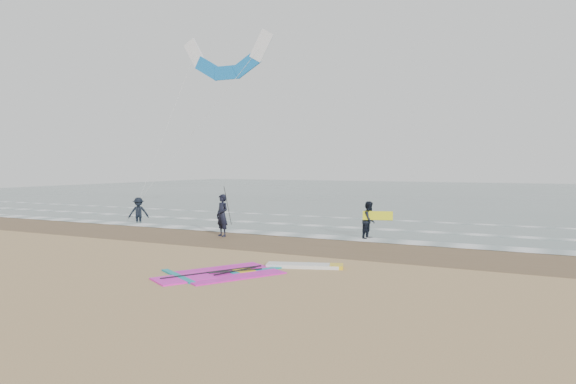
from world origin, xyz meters
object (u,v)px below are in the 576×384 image
at_px(windsurf_rig, 249,271).
at_px(surf_kite, 227,62).
at_px(person_walking, 369,220).
at_px(person_wading, 138,207).
at_px(person_standing, 222,215).

height_order(windsurf_rig, surf_kite, surf_kite).
distance_m(person_walking, person_wading, 14.09).
xyz_separation_m(person_wading, surf_kite, (4.09, 3.11, 8.48)).
height_order(windsurf_rig, person_wading, person_wading).
bearing_deg(windsurf_rig, person_wading, 143.98).
height_order(person_standing, surf_kite, surf_kite).
bearing_deg(surf_kite, person_wading, -142.70).
distance_m(person_standing, person_walking, 6.66).
xyz_separation_m(person_standing, person_wading, (-7.78, 3.10, -0.10)).
distance_m(person_wading, surf_kite, 9.92).
bearing_deg(windsurf_rig, surf_kite, 125.12).
relative_size(person_wading, surf_kite, 0.18).
bearing_deg(person_wading, person_standing, -63.64).
height_order(person_wading, surf_kite, surf_kite).
xyz_separation_m(person_standing, surf_kite, (-3.70, 6.22, 8.39)).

